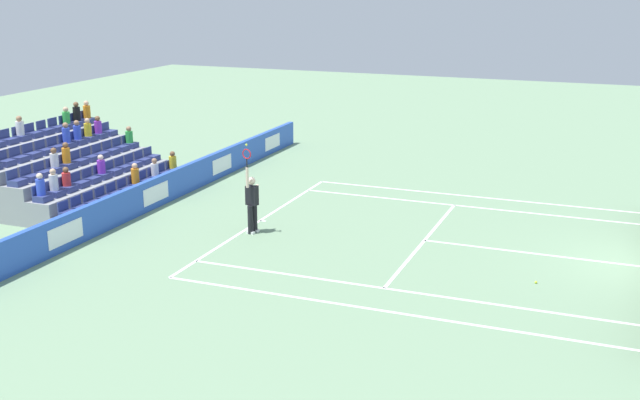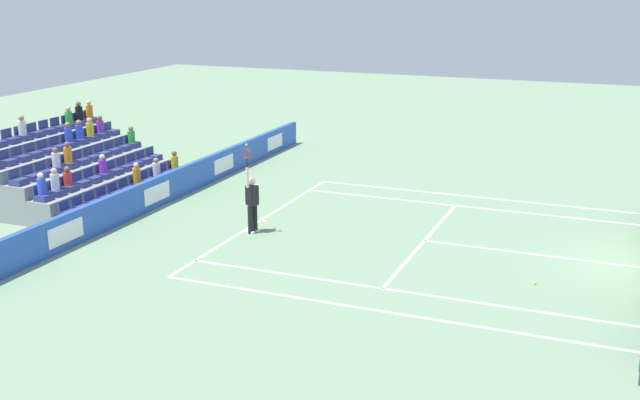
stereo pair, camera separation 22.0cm
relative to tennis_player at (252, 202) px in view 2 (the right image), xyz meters
name	(u,v)px [view 2 (the right image)]	position (x,y,z in m)	size (l,w,h in m)	color
line_baseline	(261,220)	(-1.24, -0.34, -0.99)	(10.97, 0.10, 0.01)	white
line_service	(425,241)	(-1.24, 5.15, -0.99)	(8.23, 0.10, 0.01)	white
line_centre_service	(533,254)	(-1.24, 8.35, -0.99)	(0.10, 6.40, 0.01)	white
line_singles_sideline_left	(400,291)	(2.88, 5.60, -0.99)	(0.10, 11.89, 0.01)	white
line_singles_sideline_right	(468,207)	(-5.35, 5.60, -0.99)	(0.10, 11.89, 0.01)	white
line_doubles_sideline_left	(383,311)	(4.25, 5.60, -0.99)	(0.10, 11.89, 0.01)	white
line_doubles_sideline_right	(476,197)	(-6.72, 5.60, -0.99)	(0.10, 11.89, 0.01)	white
line_centre_mark	(263,221)	(-1.24, -0.24, -0.99)	(0.10, 0.20, 0.01)	white
sponsor_barrier	(154,193)	(-1.24, -4.38, -0.47)	(23.59, 0.22, 1.04)	blue
tennis_player	(252,202)	(0.00, 0.00, 0.00)	(0.52, 0.39, 2.85)	black
stadium_stand	(69,175)	(-1.24, -7.94, -0.16)	(6.82, 4.75, 3.04)	gray
loose_tennis_ball	(535,283)	(1.11, 8.70, -0.96)	(0.07, 0.07, 0.07)	#D1E533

